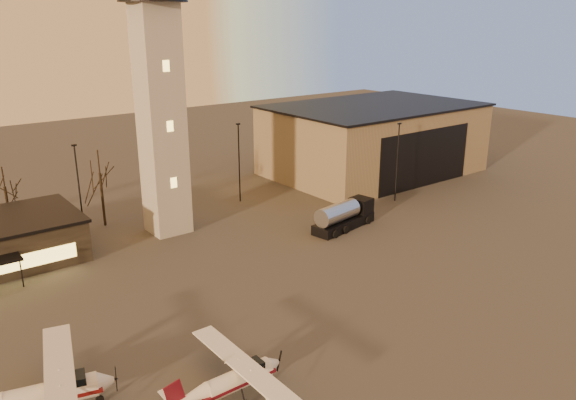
% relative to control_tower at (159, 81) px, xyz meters
% --- Properties ---
extents(ground, '(220.00, 220.00, 0.00)m').
position_rel_control_tower_xyz_m(ground, '(0.00, -30.00, -16.33)').
color(ground, '#3A3836').
rests_on(ground, ground).
extents(control_tower, '(6.80, 6.80, 32.60)m').
position_rel_control_tower_xyz_m(control_tower, '(0.00, 0.00, 0.00)').
color(control_tower, '#A5A39C').
rests_on(control_tower, ground).
extents(hangar, '(30.60, 20.60, 10.30)m').
position_rel_control_tower_xyz_m(hangar, '(36.00, 3.98, -11.17)').
color(hangar, '#867558').
rests_on(hangar, ground).
extents(light_poles, '(58.50, 12.25, 10.14)m').
position_rel_control_tower_xyz_m(light_poles, '(0.50, 1.00, -10.92)').
color(light_poles, black).
rests_on(light_poles, ground).
extents(tree_row, '(37.20, 9.20, 8.80)m').
position_rel_control_tower_xyz_m(tree_row, '(-13.70, 9.16, -10.39)').
color(tree_row, black).
rests_on(tree_row, ground).
extents(cessna_front, '(8.47, 10.72, 2.97)m').
position_rel_control_tower_xyz_m(cessna_front, '(-9.27, -28.95, -15.31)').
color(cessna_front, white).
rests_on(cessna_front, ground).
extents(cessna_rear, '(10.07, 12.56, 3.47)m').
position_rel_control_tower_xyz_m(cessna_rear, '(-18.93, -23.74, -15.14)').
color(cessna_rear, silver).
rests_on(cessna_rear, ground).
extents(fuel_truck, '(8.72, 3.85, 3.13)m').
position_rel_control_tower_xyz_m(fuel_truck, '(15.97, -11.22, -15.09)').
color(fuel_truck, black).
rests_on(fuel_truck, ground).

